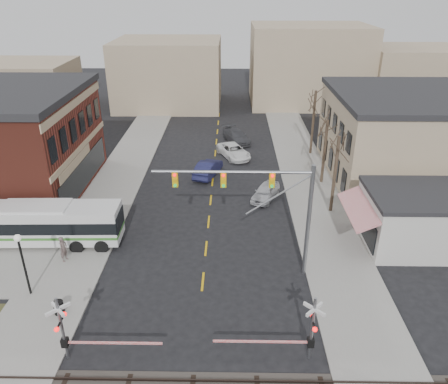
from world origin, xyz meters
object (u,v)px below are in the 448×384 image
(rr_crossing_west, at_px, (71,330))
(pedestrian_far, at_px, (79,221))
(transit_bus, at_px, (39,223))
(pedestrian_near, at_px, (63,249))
(car_d, at_px, (236,136))
(car_b, at_px, (208,168))
(traffic_signal_mast, at_px, (267,198))
(car_a, at_px, (265,192))
(rr_crossing_east, at_px, (304,329))
(street_lamp, at_px, (21,252))
(trash_bin, at_px, (59,307))
(car_c, at_px, (234,151))

(rr_crossing_west, bearing_deg, pedestrian_far, 106.48)
(transit_bus, distance_m, pedestrian_near, 3.58)
(car_d, xyz_separation_m, pedestrian_near, (-12.38, -25.85, 0.32))
(car_b, height_order, car_d, car_b)
(traffic_signal_mast, xyz_separation_m, car_b, (-4.62, 16.48, -4.95))
(transit_bus, bearing_deg, pedestrian_far, 38.64)
(traffic_signal_mast, bearing_deg, rr_crossing_west, -143.51)
(car_a, bearing_deg, pedestrian_near, -121.24)
(traffic_signal_mast, bearing_deg, car_d, 93.51)
(traffic_signal_mast, xyz_separation_m, rr_crossing_east, (1.52, -7.51, -3.78))
(car_a, relative_size, car_b, 0.85)
(rr_crossing_west, height_order, street_lamp, street_lamp)
(car_a, bearing_deg, car_b, 161.01)
(transit_bus, distance_m, trash_bin, 8.92)
(car_b, height_order, pedestrian_far, pedestrian_far)
(transit_bus, relative_size, traffic_signal_mast, 1.22)
(rr_crossing_east, xyz_separation_m, street_lamp, (-16.52, 4.89, 1.26))
(street_lamp, relative_size, car_a, 1.05)
(traffic_signal_mast, relative_size, car_a, 2.44)
(traffic_signal_mast, distance_m, street_lamp, 15.43)
(traffic_signal_mast, distance_m, rr_crossing_east, 8.54)
(trash_bin, bearing_deg, car_d, 70.88)
(transit_bus, height_order, car_c, transit_bus)
(pedestrian_near, bearing_deg, transit_bus, 60.30)
(street_lamp, height_order, pedestrian_far, street_lamp)
(transit_bus, height_order, rr_crossing_west, rr_crossing_west)
(car_b, bearing_deg, street_lamp, 78.22)
(rr_crossing_west, relative_size, car_d, 1.07)
(rr_crossing_east, xyz_separation_m, pedestrian_far, (-15.82, 12.77, -1.04))
(street_lamp, xyz_separation_m, car_a, (15.90, 13.89, -2.52))
(street_lamp, xyz_separation_m, car_c, (13.04, 24.29, -2.50))
(street_lamp, xyz_separation_m, car_d, (13.35, 29.49, -2.46))
(car_c, relative_size, pedestrian_far, 3.22)
(rr_crossing_east, height_order, car_a, rr_crossing_east)
(rr_crossing_east, relative_size, car_b, 1.16)
(rr_crossing_east, relative_size, pedestrian_far, 3.48)
(rr_crossing_east, xyz_separation_m, pedestrian_near, (-15.55, 8.54, -0.88))
(pedestrian_far, bearing_deg, rr_crossing_west, -112.17)
(car_b, bearing_deg, pedestrian_near, 75.41)
(rr_crossing_west, xyz_separation_m, car_b, (5.83, 24.21, -1.17))
(trash_bin, bearing_deg, car_a, 49.50)
(traffic_signal_mast, distance_m, pedestrian_far, 15.97)
(rr_crossing_west, bearing_deg, car_c, 73.90)
(trash_bin, xyz_separation_m, pedestrian_near, (-1.53, 5.44, 0.55))
(car_c, bearing_deg, pedestrian_near, -144.75)
(transit_bus, relative_size, pedestrian_near, 6.34)
(street_lamp, xyz_separation_m, trash_bin, (2.51, -1.79, -2.69))
(rr_crossing_east, height_order, street_lamp, street_lamp)
(car_c, bearing_deg, rr_crossing_west, -130.55)
(rr_crossing_west, height_order, car_d, rr_crossing_west)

